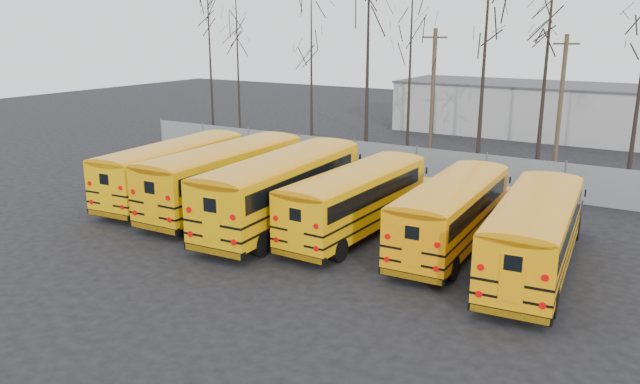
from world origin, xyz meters
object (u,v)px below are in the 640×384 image
Objects in this scene: bus_c at (285,184)px; bus_f at (536,228)px; bus_b at (227,172)px; bus_d at (358,195)px; bus_a at (175,165)px; utility_pole_left at (433,95)px; bus_e at (453,208)px; utility_pole_right at (560,104)px.

bus_f is (10.69, 0.06, -0.20)m from bus_c.
bus_b is 1.10× the size of bus_d.
bus_f is at bearing -6.98° from bus_a.
bus_b is 1.35× the size of utility_pole_left.
bus_b reaches higher than bus_a.
bus_c reaches higher than bus_e.
utility_pole_left is (0.41, 15.94, 2.43)m from bus_c.
bus_b is at bearing 172.19° from bus_f.
bus_d is at bearing -1.05° from bus_b.
bus_c is 1.15× the size of bus_e.
bus_d is (10.50, 0.01, -0.06)m from bus_a.
utility_pole_right is (-2.64, 16.51, 2.47)m from bus_f.
bus_c is at bearing -10.61° from bus_a.
bus_e is (11.13, 0.39, -0.19)m from bus_b.
bus_b is 0.96× the size of bus_c.
bus_c reaches higher than bus_d.
bus_e is (4.06, 0.34, -0.03)m from bus_d.
utility_pole_right is (15.31, 15.83, 2.43)m from bus_a.
bus_e is 1.26× the size of utility_pole_right.
bus_c is (7.27, -0.74, 0.17)m from bus_a.
bus_b is 1.07× the size of bus_f.
bus_e is at bearing 157.74° from bus_f.
bus_f is (3.39, -1.04, 0.05)m from bus_e.
bus_b is 16.00m from utility_pole_left.
utility_pole_left is at bearing 73.08° from bus_b.
bus_d is 1.01× the size of bus_e.
bus_e is (7.30, 1.10, -0.25)m from bus_c.
utility_pole_right is at bearing -8.93° from utility_pole_left.
bus_d is 16.72m from utility_pole_right.
bus_d reaches higher than bus_e.
utility_pole_left reaches higher than bus_b.
bus_b is at bearing -139.31° from utility_pole_right.
bus_a is at bearing 172.59° from bus_f.
bus_b reaches higher than bus_f.
bus_a is 1.06× the size of bus_e.
bus_e is at bearing -78.70° from utility_pole_left.
bus_a is 17.23m from utility_pole_left.
bus_d is at bearing -93.04° from utility_pole_left.
bus_b is 7.07m from bus_d.
bus_d is 7.49m from bus_f.
utility_pole_left is (-10.29, 15.88, 2.63)m from bus_f.
bus_c is at bearing -11.92° from bus_b.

